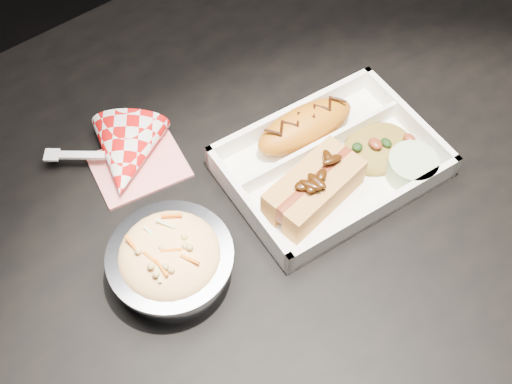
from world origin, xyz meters
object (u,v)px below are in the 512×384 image
(foil_coleslaw_cup, at_px, (171,260))
(napkin_fork, at_px, (126,158))
(food_tray, at_px, (330,166))
(hotdog, at_px, (314,187))
(fried_pastry, at_px, (305,126))
(dining_table, at_px, (254,222))

(foil_coleslaw_cup, xyz_separation_m, napkin_fork, (0.04, 0.16, -0.02))
(food_tray, xyz_separation_m, hotdog, (-0.05, -0.02, 0.02))
(fried_pastry, xyz_separation_m, foil_coleslaw_cup, (-0.24, -0.05, 0.00))
(hotdog, xyz_separation_m, napkin_fork, (-0.15, 0.18, -0.02))
(dining_table, height_order, food_tray, food_tray)
(fried_pastry, relative_size, foil_coleslaw_cup, 1.00)
(fried_pastry, bearing_deg, food_tray, -95.34)
(fried_pastry, distance_m, napkin_fork, 0.22)
(dining_table, xyz_separation_m, foil_coleslaw_cup, (-0.15, -0.04, 0.12))
(food_tray, height_order, napkin_fork, napkin_fork)
(dining_table, relative_size, hotdog, 9.37)
(hotdog, distance_m, napkin_fork, 0.23)
(dining_table, bearing_deg, foil_coleslaw_cup, -164.32)
(fried_pastry, height_order, foil_coleslaw_cup, foil_coleslaw_cup)
(food_tray, relative_size, fried_pastry, 1.95)
(dining_table, relative_size, foil_coleslaw_cup, 8.77)
(napkin_fork, bearing_deg, hotdog, -12.81)
(napkin_fork, bearing_deg, dining_table, -9.39)
(food_tray, relative_size, hotdog, 2.08)
(food_tray, bearing_deg, foil_coleslaw_cup, -174.78)
(dining_table, bearing_deg, food_tray, -25.69)
(dining_table, distance_m, hotdog, 0.14)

